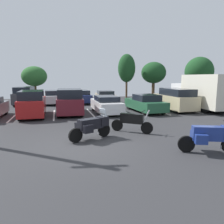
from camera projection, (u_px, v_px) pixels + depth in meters
ground at (85, 144)px, 9.63m from camera, size 44.00×44.00×0.10m
motorcycle_touring at (92, 125)px, 10.11m from camera, size 2.11×1.29×1.42m
motorcycle_second at (132, 121)px, 11.37m from camera, size 1.89×1.48×1.27m
motorcycle_third at (211, 136)px, 8.27m from camera, size 2.20×1.16×1.47m
parking_stripes at (54, 115)px, 16.78m from camera, size 23.47×4.88×0.01m
car_red at (32, 104)px, 15.91m from camera, size 1.83×4.35×1.94m
car_maroon at (70, 102)px, 17.04m from camera, size 2.13×4.69×2.01m
car_white at (106, 104)px, 17.59m from camera, size 1.83×4.74×1.40m
car_green at (145, 103)px, 18.20m from camera, size 2.16×4.80×1.47m
car_champagne at (175, 99)px, 18.92m from camera, size 1.97×4.66×1.93m
car_far_charcoal at (25, 96)px, 22.80m from camera, size 2.10×4.35×1.90m
car_far_silver at (54, 97)px, 23.61m from camera, size 2.03×4.58×1.49m
car_far_navy at (80, 97)px, 24.38m from camera, size 2.18×4.89×1.46m
car_far_tan at (105, 96)px, 25.12m from camera, size 2.10×4.81×1.35m
box_truck at (204, 92)px, 19.17m from camera, size 2.63×6.91×3.12m
tree_far_left at (34, 76)px, 27.65m from camera, size 3.20×3.20×4.29m
tree_far_right at (127, 68)px, 30.31m from camera, size 2.44×2.44×6.10m
tree_left at (199, 71)px, 31.60m from camera, size 4.11×4.11×5.83m
tree_right at (154, 73)px, 31.13m from camera, size 3.55×3.55×5.06m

